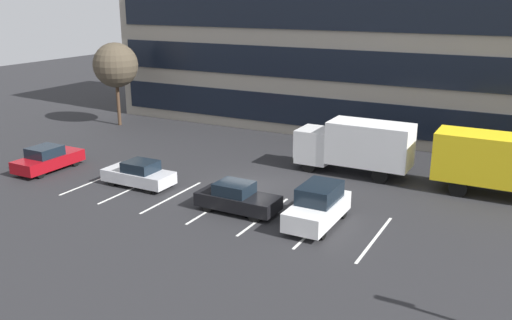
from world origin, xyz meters
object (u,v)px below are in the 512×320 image
(box_truck_yellow_all, at_px, (502,163))
(sedan_maroon, at_px, (48,159))
(sedan_silver, at_px, (139,174))
(suv_white, at_px, (318,206))
(bare_tree, at_px, (116,65))
(sedan_black, at_px, (237,198))
(box_truck_white, at_px, (355,145))

(box_truck_yellow_all, xyz_separation_m, sedan_maroon, (-25.11, -8.20, -1.16))
(sedan_silver, height_order, sedan_maroon, sedan_maroon)
(suv_white, distance_m, sedan_maroon, 17.94)
(box_truck_yellow_all, relative_size, bare_tree, 1.07)
(box_truck_yellow_all, xyz_separation_m, suv_white, (-7.17, -8.11, -0.95))
(suv_white, relative_size, sedan_black, 1.03)
(box_truck_yellow_all, height_order, sedan_silver, box_truck_yellow_all)
(box_truck_white, bearing_deg, sedan_black, -110.67)
(box_truck_white, relative_size, sedan_maroon, 1.63)
(sedan_black, bearing_deg, sedan_maroon, 178.74)
(suv_white, xyz_separation_m, sedan_maroon, (-17.94, -0.09, -0.21))
(suv_white, height_order, sedan_maroon, suv_white)
(sedan_black, distance_m, bare_tree, 22.28)
(box_truck_yellow_all, height_order, sedan_maroon, box_truck_yellow_all)
(box_truck_yellow_all, relative_size, suv_white, 1.68)
(box_truck_white, bearing_deg, bare_tree, 171.18)
(suv_white, bearing_deg, box_truck_yellow_all, 48.53)
(box_truck_yellow_all, height_order, suv_white, box_truck_yellow_all)
(sedan_maroon, distance_m, sedan_black, 13.75)
(box_truck_yellow_all, distance_m, sedan_silver, 19.87)
(box_truck_white, height_order, sedan_black, box_truck_white)
(suv_white, distance_m, bare_tree, 25.63)
(box_truck_yellow_all, height_order, sedan_black, box_truck_yellow_all)
(box_truck_white, bearing_deg, sedan_silver, -141.92)
(suv_white, bearing_deg, sedan_maroon, -179.73)
(sedan_silver, height_order, suv_white, suv_white)
(sedan_maroon, bearing_deg, sedan_black, -1.26)
(sedan_silver, bearing_deg, suv_white, -1.52)
(sedan_maroon, relative_size, sedan_black, 1.03)
(sedan_silver, xyz_separation_m, bare_tree, (-11.47, 11.26, 4.28))
(sedan_silver, bearing_deg, sedan_black, -5.68)
(box_truck_white, bearing_deg, box_truck_yellow_all, -0.64)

